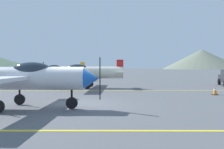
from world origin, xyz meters
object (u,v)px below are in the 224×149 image
object	(u,v)px
airplane_mid	(84,72)
traffic_cone_front	(215,91)
airplane_near	(20,77)
airplane_far	(58,70)

from	to	relation	value
airplane_mid	traffic_cone_front	distance (m)	10.99
airplane_near	airplane_mid	world-z (taller)	same
airplane_near	airplane_far	world-z (taller)	same
airplane_far	airplane_mid	bearing A→B (deg)	-66.19
airplane_mid	traffic_cone_front	bearing A→B (deg)	-28.39
airplane_mid	traffic_cone_front	xyz separation A→B (m)	(9.61, -5.20, -1.15)
airplane_mid	traffic_cone_front	world-z (taller)	airplane_mid
airplane_mid	airplane_far	xyz separation A→B (m)	(-4.85, 10.99, 0.00)
airplane_far	traffic_cone_front	world-z (taller)	airplane_far
airplane_near	airplane_far	size ratio (longest dim) A/B	1.00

